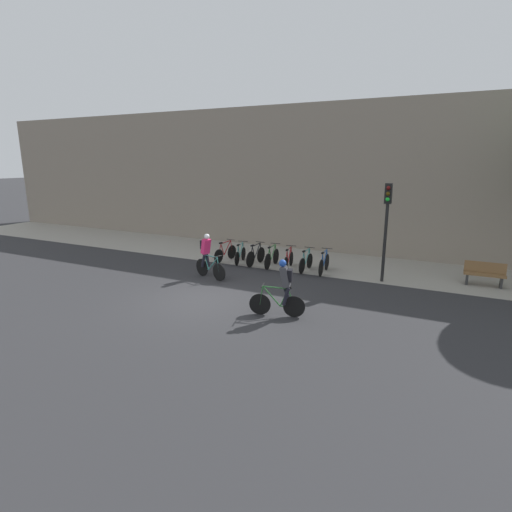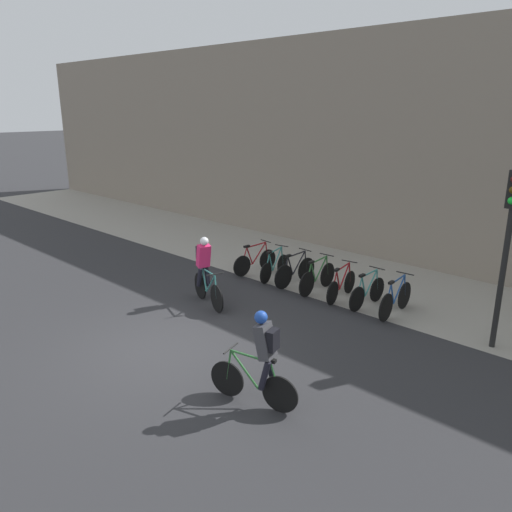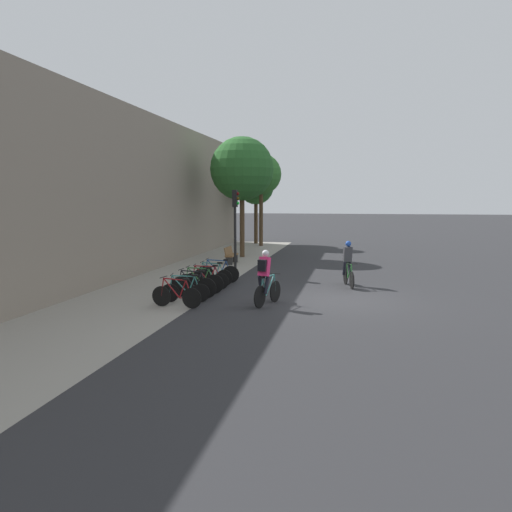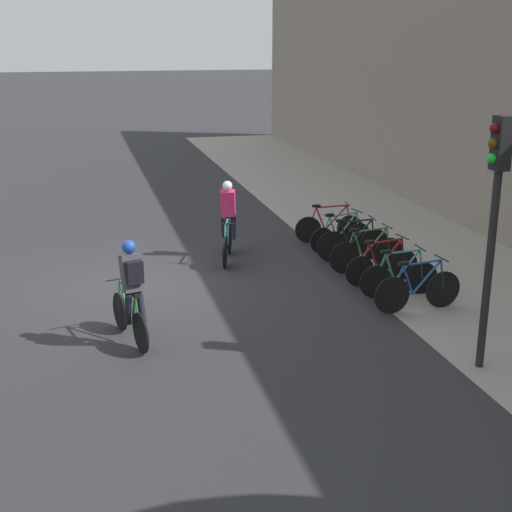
% 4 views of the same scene
% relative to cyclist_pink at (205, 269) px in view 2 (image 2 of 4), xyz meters
% --- Properties ---
extents(ground, '(200.00, 200.00, 0.00)m').
position_rel_cyclist_pink_xyz_m(ground, '(1.37, -2.30, -0.95)').
color(ground, '#2B2B2D').
extents(kerb_strip, '(44.00, 4.50, 0.01)m').
position_rel_cyclist_pink_xyz_m(kerb_strip, '(1.37, 4.45, -0.94)').
color(kerb_strip, gray).
rests_on(kerb_strip, ground).
extents(building_facade, '(44.00, 0.60, 7.39)m').
position_rel_cyclist_pink_xyz_m(building_facade, '(1.37, 7.00, 2.75)').
color(building_facade, gray).
rests_on(building_facade, ground).
extents(cyclist_pink, '(1.70, 0.64, 1.80)m').
position_rel_cyclist_pink_xyz_m(cyclist_pink, '(0.00, 0.00, 0.00)').
color(cyclist_pink, black).
rests_on(cyclist_pink, ground).
extents(cyclist_grey, '(1.67, 0.60, 1.77)m').
position_rel_cyclist_pink_xyz_m(cyclist_grey, '(4.29, -2.49, 0.00)').
color(cyclist_grey, black).
rests_on(cyclist_grey, ground).
extents(parked_bike_0, '(0.46, 1.69, 0.96)m').
position_rel_cyclist_pink_xyz_m(parked_bike_0, '(-0.76, 2.70, -0.55)').
color(parked_bike_0, black).
rests_on(parked_bike_0, ground).
extents(parked_bike_1, '(0.49, 1.60, 0.94)m').
position_rel_cyclist_pink_xyz_m(parked_bike_1, '(0.04, 2.70, -0.56)').
color(parked_bike_1, black).
rests_on(parked_bike_1, ground).
extents(parked_bike_2, '(0.46, 1.71, 0.99)m').
position_rel_cyclist_pink_xyz_m(parked_bike_2, '(0.83, 2.70, -0.53)').
color(parked_bike_2, black).
rests_on(parked_bike_2, ground).
extents(parked_bike_3, '(0.46, 1.75, 0.98)m').
position_rel_cyclist_pink_xyz_m(parked_bike_3, '(1.63, 2.70, -0.53)').
color(parked_bike_3, black).
rests_on(parked_bike_3, ground).
extents(parked_bike_4, '(0.46, 1.67, 0.95)m').
position_rel_cyclist_pink_xyz_m(parked_bike_4, '(2.43, 2.70, -0.56)').
color(parked_bike_4, black).
rests_on(parked_bike_4, ground).
extents(parked_bike_5, '(0.46, 1.61, 0.96)m').
position_rel_cyclist_pink_xyz_m(parked_bike_5, '(3.23, 2.70, -0.55)').
color(parked_bike_5, black).
rests_on(parked_bike_5, ground).
extents(parked_bike_6, '(0.46, 1.75, 0.98)m').
position_rel_cyclist_pink_xyz_m(parked_bike_6, '(4.02, 2.70, -0.53)').
color(parked_bike_6, black).
rests_on(parked_bike_6, ground).
extents(traffic_light_pole, '(0.26, 0.30, 3.79)m').
position_rel_cyclist_pink_xyz_m(traffic_light_pole, '(6.41, 2.55, 1.67)').
color(traffic_light_pole, black).
rests_on(traffic_light_pole, ground).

